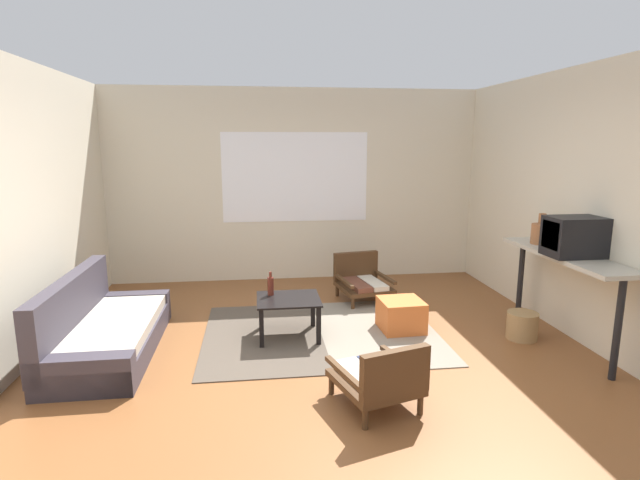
% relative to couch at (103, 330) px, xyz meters
% --- Properties ---
extents(ground_plane, '(7.80, 7.80, 0.00)m').
position_rel_couch_xyz_m(ground_plane, '(2.02, -0.61, -0.22)').
color(ground_plane, brown).
extents(far_wall_with_window, '(5.60, 0.13, 2.70)m').
position_rel_couch_xyz_m(far_wall_with_window, '(2.02, 2.45, 1.13)').
color(far_wall_with_window, beige).
rests_on(far_wall_with_window, ground).
extents(side_wall_right, '(0.12, 6.60, 2.70)m').
position_rel_couch_xyz_m(side_wall_right, '(4.68, -0.31, 1.13)').
color(side_wall_right, beige).
rests_on(side_wall_right, ground).
extents(area_rug, '(2.40, 1.91, 0.01)m').
position_rel_couch_xyz_m(area_rug, '(2.09, 0.20, -0.21)').
color(area_rug, '#4C4238').
rests_on(area_rug, ground).
extents(couch, '(0.81, 1.85, 0.75)m').
position_rel_couch_xyz_m(couch, '(0.00, 0.00, 0.00)').
color(couch, '#38333D').
rests_on(couch, ground).
extents(coffee_table, '(0.63, 0.58, 0.41)m').
position_rel_couch_xyz_m(coffee_table, '(1.76, 0.16, 0.12)').
color(coffee_table, black).
rests_on(coffee_table, ground).
extents(armchair_by_window, '(0.70, 0.74, 0.56)m').
position_rel_couch_xyz_m(armchair_by_window, '(2.76, 1.30, 0.03)').
color(armchair_by_window, '#472D19').
rests_on(armchair_by_window, ground).
extents(armchair_striped_foreground, '(0.70, 0.75, 0.55)m').
position_rel_couch_xyz_m(armchair_striped_foreground, '(2.34, -1.32, 0.03)').
color(armchair_striped_foreground, '#472D19').
rests_on(armchair_striped_foreground, ground).
extents(ottoman_orange, '(0.46, 0.46, 0.33)m').
position_rel_couch_xyz_m(ottoman_orange, '(2.95, 0.19, -0.05)').
color(ottoman_orange, '#D1662D').
rests_on(ottoman_orange, ground).
extents(console_shelf, '(0.43, 1.65, 0.92)m').
position_rel_couch_xyz_m(console_shelf, '(4.39, -0.35, 0.59)').
color(console_shelf, '#B2AD9E').
rests_on(console_shelf, ground).
extents(crt_television, '(0.53, 0.34, 0.37)m').
position_rel_couch_xyz_m(crt_television, '(4.39, -0.47, 0.88)').
color(crt_television, black).
rests_on(crt_television, console_shelf).
extents(clay_vase, '(0.20, 0.20, 0.32)m').
position_rel_couch_xyz_m(clay_vase, '(4.39, 0.10, 0.81)').
color(clay_vase, '#935B38').
rests_on(clay_vase, console_shelf).
extents(glass_bottle, '(0.06, 0.06, 0.24)m').
position_rel_couch_xyz_m(glass_bottle, '(1.59, 0.30, 0.29)').
color(glass_bottle, '#5B2319').
rests_on(glass_bottle, coffee_table).
extents(wicker_basket, '(0.30, 0.30, 0.28)m').
position_rel_couch_xyz_m(wicker_basket, '(4.10, -0.18, -0.08)').
color(wicker_basket, '#9E7A4C').
rests_on(wicker_basket, ground).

